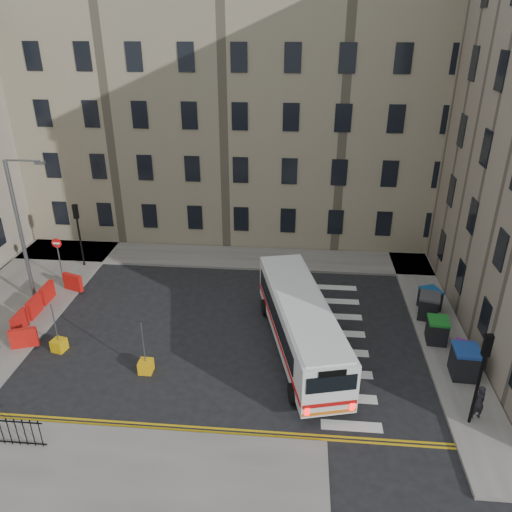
% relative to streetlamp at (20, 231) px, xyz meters
% --- Properties ---
extents(ground, '(120.00, 120.00, 0.00)m').
position_rel_streetlamp_xyz_m(ground, '(13.00, -2.00, -4.34)').
color(ground, black).
rests_on(ground, ground).
extents(pavement_north, '(36.00, 3.20, 0.15)m').
position_rel_streetlamp_xyz_m(pavement_north, '(7.00, 6.60, -4.26)').
color(pavement_north, slate).
rests_on(pavement_north, ground).
extents(pavement_east, '(2.40, 26.00, 0.15)m').
position_rel_streetlamp_xyz_m(pavement_east, '(22.00, 2.00, -4.26)').
color(pavement_east, slate).
rests_on(pavement_east, ground).
extents(pavement_west, '(6.00, 22.00, 0.15)m').
position_rel_streetlamp_xyz_m(pavement_west, '(-1.00, -1.00, -4.26)').
color(pavement_west, slate).
rests_on(pavement_west, ground).
extents(pavement_sw, '(20.00, 6.00, 0.15)m').
position_rel_streetlamp_xyz_m(pavement_sw, '(6.00, -12.00, -4.26)').
color(pavement_sw, slate).
rests_on(pavement_sw, ground).
extents(terrace_north, '(38.30, 10.80, 17.20)m').
position_rel_streetlamp_xyz_m(terrace_north, '(6.00, 13.50, 4.28)').
color(terrace_north, gray).
rests_on(terrace_north, ground).
extents(traffic_light_east, '(0.28, 0.22, 4.10)m').
position_rel_streetlamp_xyz_m(traffic_light_east, '(21.60, -7.50, -1.47)').
color(traffic_light_east, black).
rests_on(traffic_light_east, pavement_east).
extents(traffic_light_nw, '(0.28, 0.22, 4.10)m').
position_rel_streetlamp_xyz_m(traffic_light_nw, '(1.00, 4.50, -1.47)').
color(traffic_light_nw, black).
rests_on(traffic_light_nw, pavement_west).
extents(streetlamp, '(0.50, 0.22, 8.14)m').
position_rel_streetlamp_xyz_m(streetlamp, '(0.00, 0.00, 0.00)').
color(streetlamp, '#595B5E').
rests_on(streetlamp, pavement_west).
extents(no_entry_north, '(0.60, 0.08, 3.00)m').
position_rel_streetlamp_xyz_m(no_entry_north, '(0.50, 2.50, -2.26)').
color(no_entry_north, '#595B5E').
rests_on(no_entry_north, pavement_west).
extents(roadworks_barriers, '(1.66, 6.26, 1.00)m').
position_rel_streetlamp_xyz_m(roadworks_barriers, '(1.16, -1.50, -3.69)').
color(roadworks_barriers, red).
rests_on(roadworks_barriers, pavement_west).
extents(bus, '(4.61, 10.22, 2.71)m').
position_rel_streetlamp_xyz_m(bus, '(14.89, -3.16, -2.77)').
color(bus, silver).
rests_on(bus, ground).
extents(wheelie_bin_a, '(1.16, 1.32, 1.40)m').
position_rel_streetlamp_xyz_m(wheelie_bin_a, '(22.12, -4.59, -3.48)').
color(wheelie_bin_a, black).
rests_on(wheelie_bin_a, pavement_east).
extents(wheelie_bin_b, '(1.16, 1.24, 1.13)m').
position_rel_streetlamp_xyz_m(wheelie_bin_b, '(22.27, -3.94, -3.62)').
color(wheelie_bin_b, black).
rests_on(wheelie_bin_b, pavement_east).
extents(wheelie_bin_c, '(1.07, 1.20, 1.23)m').
position_rel_streetlamp_xyz_m(wheelie_bin_c, '(21.54, -2.03, -3.57)').
color(wheelie_bin_c, black).
rests_on(wheelie_bin_c, pavement_east).
extents(wheelie_bin_d, '(1.30, 1.40, 1.30)m').
position_rel_streetlamp_xyz_m(wheelie_bin_d, '(21.61, 0.17, -3.53)').
color(wheelie_bin_d, black).
rests_on(wheelie_bin_d, pavement_east).
extents(wheelie_bin_e, '(1.26, 1.33, 1.18)m').
position_rel_streetlamp_xyz_m(wheelie_bin_e, '(21.88, 1.04, -3.59)').
color(wheelie_bin_e, black).
rests_on(wheelie_bin_e, pavement_east).
extents(pedestrian, '(0.64, 0.50, 1.55)m').
position_rel_streetlamp_xyz_m(pedestrian, '(21.89, -7.23, -3.41)').
color(pedestrian, black).
rests_on(pedestrian, pavement_east).
extents(bollard_yellow, '(0.72, 0.72, 0.60)m').
position_rel_streetlamp_xyz_m(bollard_yellow, '(3.37, -4.24, -4.04)').
color(bollard_yellow, '#D49E0B').
rests_on(bollard_yellow, ground).
extents(bollard_chevron, '(0.61, 0.61, 0.60)m').
position_rel_streetlamp_xyz_m(bollard_chevron, '(8.00, -5.46, -4.04)').
color(bollard_chevron, '#EAA40D').
rests_on(bollard_chevron, ground).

